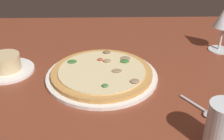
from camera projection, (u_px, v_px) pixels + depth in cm
name	position (u px, v px, depth cm)	size (l,w,h in cm)	color
dining_table	(122.00, 86.00, 88.46)	(150.00, 110.00, 4.00)	brown
pizza_main	(102.00, 74.00, 88.19)	(32.87, 32.87, 3.33)	white
ramekin_on_saucer	(7.00, 65.00, 90.93)	(16.17, 16.17, 5.67)	white
water_glass	(221.00, 129.00, 61.45)	(6.64, 6.64, 10.92)	silver
spoon	(205.00, 111.00, 73.89)	(8.04, 10.50, 1.00)	silver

